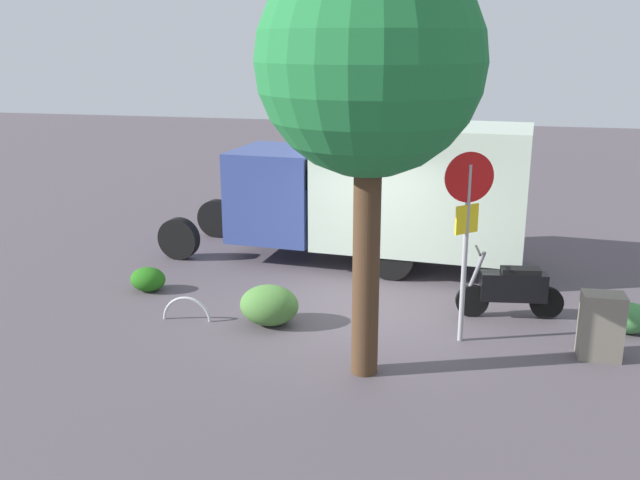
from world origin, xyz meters
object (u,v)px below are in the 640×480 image
at_px(street_tree, 370,65).
at_px(motorcycle, 512,289).
at_px(box_truck_near, 377,188).
at_px(stop_sign, 467,218).
at_px(utility_cabinet, 601,326).
at_px(bike_rack_hoop, 187,320).

bearing_deg(street_tree, motorcycle, -128.69).
height_order(box_truck_near, street_tree, street_tree).
relative_size(stop_sign, utility_cabinet, 2.97).
bearing_deg(street_tree, utility_cabinet, -159.24).
xyz_separation_m(box_truck_near, street_tree, (-0.64, 5.15, 2.64)).
xyz_separation_m(box_truck_near, stop_sign, (-1.93, 3.73, 0.37)).
height_order(stop_sign, bike_rack_hoop, stop_sign).
bearing_deg(motorcycle, box_truck_near, -51.35).
height_order(stop_sign, utility_cabinet, stop_sign).
bearing_deg(motorcycle, bike_rack_hoop, 6.13).
relative_size(box_truck_near, bike_rack_hoop, 9.11).
distance_m(box_truck_near, stop_sign, 4.22).
relative_size(motorcycle, stop_sign, 0.60).
relative_size(motorcycle, street_tree, 0.31).
xyz_separation_m(box_truck_near, utility_cabinet, (-3.96, 3.89, -1.12)).
bearing_deg(utility_cabinet, bike_rack_hoop, 0.35).
relative_size(street_tree, utility_cabinet, 5.73).
height_order(box_truck_near, bike_rack_hoop, box_truck_near).
xyz_separation_m(stop_sign, street_tree, (1.29, 1.42, 2.27)).
xyz_separation_m(utility_cabinet, bike_rack_hoop, (6.58, 0.04, -0.50)).
bearing_deg(street_tree, bike_rack_hoop, -20.55).
bearing_deg(box_truck_near, motorcycle, 140.85).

